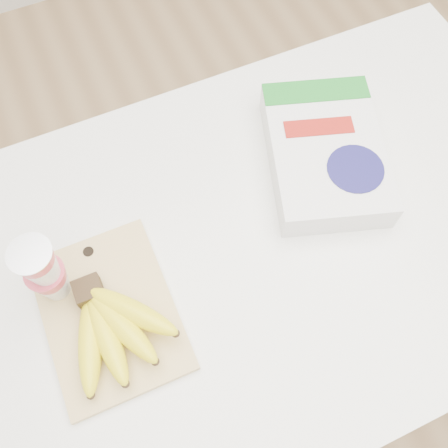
# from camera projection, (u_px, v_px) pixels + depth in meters

# --- Properties ---
(room) EXTENTS (4.00, 4.00, 4.00)m
(room) POSITION_uv_depth(u_px,v_px,m) (328.00, 63.00, 0.57)
(room) COLOR tan
(room) RESTS_ON ground
(table) EXTENTS (1.22, 0.81, 0.91)m
(table) POSITION_uv_depth(u_px,v_px,m) (267.00, 300.00, 1.37)
(table) COLOR silver
(table) RESTS_ON ground
(cutting_board) EXTENTS (0.23, 0.31, 0.02)m
(cutting_board) POSITION_uv_depth(u_px,v_px,m) (110.00, 313.00, 0.88)
(cutting_board) COLOR #E7C27F
(cutting_board) RESTS_ON table
(bananas) EXTENTS (0.20, 0.20, 0.07)m
(bananas) POSITION_uv_depth(u_px,v_px,m) (111.00, 327.00, 0.83)
(bananas) COLOR #382816
(bananas) RESTS_ON cutting_board
(yogurt_stack) EXTENTS (0.07, 0.07, 0.16)m
(yogurt_stack) POSITION_uv_depth(u_px,v_px,m) (44.00, 271.00, 0.81)
(yogurt_stack) COLOR white
(yogurt_stack) RESTS_ON cutting_board
(cereal_box) EXTENTS (0.31, 0.37, 0.07)m
(cereal_box) POSITION_uv_depth(u_px,v_px,m) (325.00, 153.00, 1.00)
(cereal_box) COLOR white
(cereal_box) RESTS_ON table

